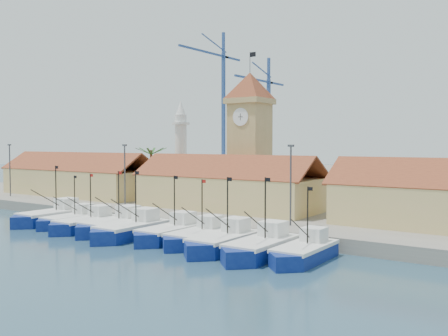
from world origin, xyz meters
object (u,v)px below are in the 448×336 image
Objects in this scene: boat_0 at (50,217)px; boat_5 at (169,234)px; clock_tower at (250,135)px; minaret at (181,149)px.

boat_5 is at bearing 0.19° from boat_0.
boat_5 is at bearing -80.71° from clock_tower.
boat_0 is 1.08× the size of boat_5.
clock_tower reaches higher than boat_5.
boat_0 is 20.72m from boat_5.
boat_0 is at bearing -126.77° from clock_tower.
boat_0 is 0.66× the size of minaret.
minaret reaches higher than boat_5.
boat_0 reaches higher than boat_5.
minaret reaches higher than boat_0.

